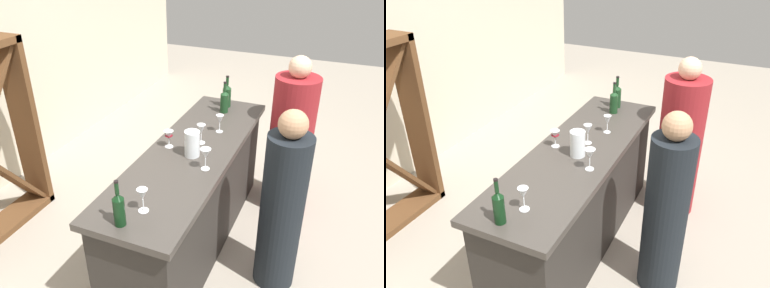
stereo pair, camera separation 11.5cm
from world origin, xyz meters
The scene contains 13 objects.
ground_plane centered at (0.00, 0.00, 0.00)m, with size 12.00×12.00×0.00m, color #9E9384.
bar_counter centered at (0.00, 0.00, 0.46)m, with size 2.15×0.64×0.91m.
wine_bottle_leftmost_dark_green centered at (-0.96, 0.05, 1.02)m, with size 0.07×0.07×0.30m.
wine_bottle_second_left_olive_green centered at (0.77, 0.00, 1.02)m, with size 0.07×0.07×0.29m.
wine_bottle_center_olive_green centered at (0.91, 0.02, 1.02)m, with size 0.08×0.08×0.30m.
wine_glass_near_left centered at (-0.22, -0.19, 1.03)m, with size 0.08×0.08×0.16m.
wine_glass_near_center centered at (0.37, -0.09, 1.02)m, with size 0.06×0.06×0.15m.
wine_glass_near_right centered at (0.13, -0.02, 1.02)m, with size 0.07×0.07×0.16m.
wine_glass_far_left centered at (-0.80, -0.02, 1.02)m, with size 0.07×0.07×0.16m.
wine_glass_far_center centered at (-0.02, 0.18, 1.01)m, with size 0.07×0.07×0.14m.
water_pitcher centered at (-0.08, -0.03, 1.01)m, with size 0.12×0.12×0.20m.
person_left_guest centered at (0.83, -0.63, 0.68)m, with size 0.43×0.43×1.50m.
person_center_guest centered at (-0.15, -0.75, 0.66)m, with size 0.32×0.32×1.43m.
Camera 2 is at (-2.38, -1.12, 2.40)m, focal length 36.85 mm.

